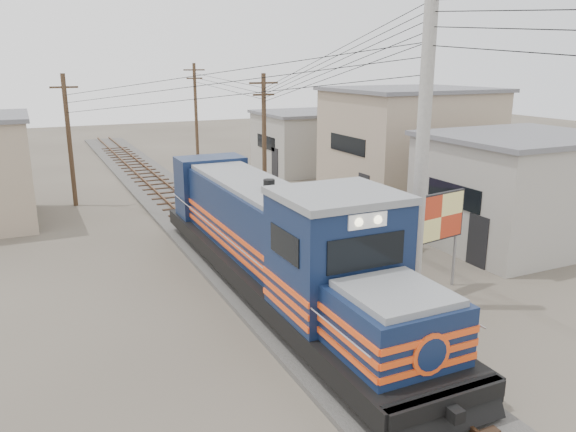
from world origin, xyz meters
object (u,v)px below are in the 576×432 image
locomotive (277,243)px  vendor (383,221)px  billboard (440,219)px  market_umbrella (346,188)px

locomotive → vendor: (6.53, 3.38, -0.89)m
billboard → locomotive: bearing=147.8°
locomotive → vendor: 7.40m
locomotive → market_umbrella: (5.17, 4.29, 0.49)m
billboard → market_umbrella: bearing=78.1°
billboard → vendor: (1.54, 5.40, -1.61)m
vendor → billboard: bearing=50.3°
locomotive → market_umbrella: 6.74m
billboard → market_umbrella: 6.32m
locomotive → billboard: locomotive is taller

